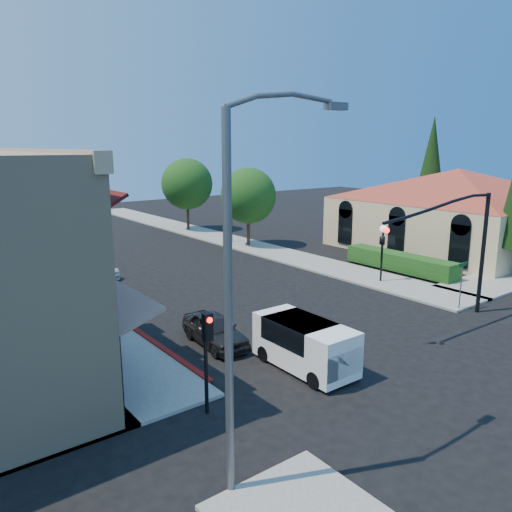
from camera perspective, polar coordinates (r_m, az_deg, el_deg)
ground at (r=20.53m, az=16.53°, el=-11.63°), size 120.00×120.00×0.00m
sidewalk_left at (r=39.22m, az=-26.69°, el=-0.83°), size 3.50×50.00×0.12m
sidewalk_right at (r=45.58m, az=-4.66°, el=2.19°), size 3.50×50.00×0.12m
curb_red_strip at (r=22.20m, az=-12.17°, el=-9.51°), size 0.25×10.00×0.06m
mission_building at (r=43.77m, az=21.88°, el=5.78°), size 30.12×30.12×6.40m
hedge at (r=34.56m, az=16.07°, el=-1.73°), size 1.40×8.00×1.10m
conifer_far at (r=52.12m, az=19.40°, el=9.80°), size 3.20×3.20×11.00m
street_tree_a at (r=40.95m, az=-0.89°, el=6.90°), size 4.56×4.56×6.48m
street_tree_b at (r=49.29m, az=-7.89°, el=8.15°), size 4.94×4.94×7.02m
signal_mast_arm at (r=24.91m, az=22.36°, el=2.03°), size 8.01×0.39×6.00m
secondary_signal at (r=15.44m, az=-5.62°, el=-10.03°), size 0.28×0.42×3.32m
cobra_streetlight at (r=11.18m, az=-1.72°, el=-2.82°), size 3.60×0.25×9.31m
street_name_sign at (r=27.14m, az=22.44°, el=-2.35°), size 0.80×0.06×2.50m
lamppost_left_near at (r=20.75m, az=-16.51°, el=-3.34°), size 0.44×0.44×3.57m
lamppost_left_far at (r=33.94m, az=-25.09°, el=2.05°), size 0.44×0.44×3.57m
lamppost_right_near at (r=30.90m, az=14.30°, el=1.92°), size 0.44×0.44×3.57m
lamppost_right_far at (r=42.56m, az=-2.82°, el=5.12°), size 0.44×0.44×3.57m
white_van at (r=18.93m, az=5.68°, el=-9.77°), size 1.85×4.15×1.84m
parked_car_a at (r=21.25m, az=-4.73°, el=-8.38°), size 1.84×3.95×1.31m
parked_car_b at (r=30.39m, az=-18.45°, el=-2.78°), size 1.50×3.34×1.06m
parked_car_c at (r=33.43m, az=-17.82°, el=-1.23°), size 1.88×4.30×1.23m
parked_car_d at (r=43.74m, az=-24.60°, el=1.45°), size 2.81×5.05×1.33m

